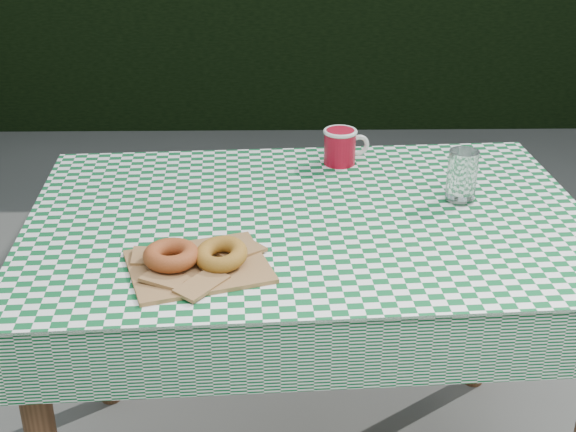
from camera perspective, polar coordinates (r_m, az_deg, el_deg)
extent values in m
cube|color=brown|center=(1.92, 1.42, -10.23)|extent=(1.27, 0.88, 0.75)
cube|color=#0D5528|center=(1.72, 1.55, -0.03)|extent=(1.29, 0.90, 0.01)
cube|color=#9D6C44|center=(1.52, -6.57, -3.60)|extent=(0.31, 0.28, 0.01)
torus|color=#99461F|center=(1.51, -8.55, -2.85)|extent=(0.13, 0.13, 0.03)
torus|color=#9B6520|center=(1.51, -4.92, -2.81)|extent=(0.14, 0.14, 0.03)
cylinder|color=white|center=(1.81, 12.61, 2.86)|extent=(0.09, 0.09, 0.12)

